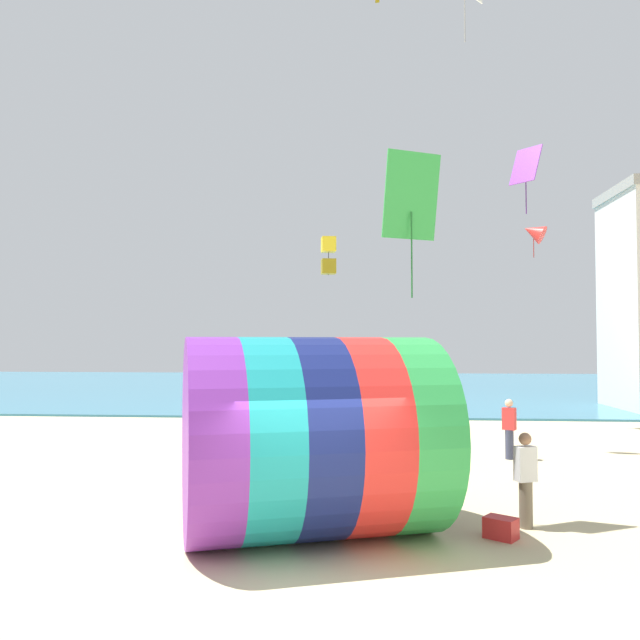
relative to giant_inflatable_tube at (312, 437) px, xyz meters
The scene contains 12 objects.
ground_plane 2.62m from the giant_inflatable_tube, 81.24° to the right, with size 120.00×120.00×0.00m, color #CCBA8C.
sea 36.65m from the giant_inflatable_tube, 89.53° to the left, with size 120.00×40.00×0.10m, color teal.
giant_inflatable_tube is the anchor object (origin of this frame).
kite_handler 3.98m from the giant_inflatable_tube, 12.36° to the left, with size 0.41×0.33×1.71m.
kite_yellow_box 15.39m from the giant_inflatable_tube, 92.54° to the left, with size 0.66×0.66×1.61m.
kite_purple_diamond 11.15m from the giant_inflatable_tube, 52.56° to the left, with size 0.90×0.91×1.95m.
kite_green_diamond 4.92m from the giant_inflatable_tube, 33.25° to the left, with size 1.16×0.77×2.78m.
kite_red_delta 17.72m from the giant_inflatable_tube, 62.68° to the left, with size 1.25×1.12×1.56m.
bystander_near_water 6.48m from the giant_inflatable_tube, 82.97° to the left, with size 0.38×0.25×1.77m.
bystander_mid_beach 11.99m from the giant_inflatable_tube, 115.85° to the left, with size 0.40×0.29×1.56m.
bystander_far_left 9.15m from the giant_inflatable_tube, 56.63° to the left, with size 0.42×0.37×1.72m.
cooler_box 3.57m from the giant_inflatable_tube, ahead, with size 0.52×0.36×0.36m, color red.
Camera 1 is at (0.67, -8.84, 3.34)m, focal length 35.00 mm.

